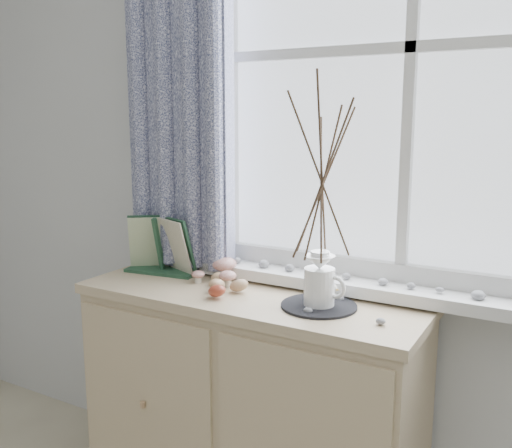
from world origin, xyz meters
name	(u,v)px	position (x,y,z in m)	size (l,w,h in m)	color
sideboard	(250,408)	(-0.15, 1.75, 0.43)	(1.20, 0.45, 0.85)	tan
botanical_book	(156,245)	(-0.57, 1.77, 0.96)	(0.32, 0.13, 0.23)	#21452F
toadstool_cluster	(222,268)	(-0.30, 1.81, 0.90)	(0.18, 0.15, 0.09)	silver
wooden_eggs	(223,285)	(-0.23, 1.71, 0.88)	(0.16, 0.17, 0.06)	tan
songbird_figurine	(320,292)	(0.10, 1.77, 0.89)	(0.14, 0.06, 0.07)	silver
crocheted_doily	(319,306)	(0.11, 1.73, 0.85)	(0.24, 0.24, 0.01)	black
twig_pitcher	(322,174)	(0.11, 1.73, 1.27)	(0.29, 0.29, 0.73)	white
sideboard_pebbles	(342,310)	(0.20, 1.71, 0.86)	(0.25, 0.19, 0.02)	#97979A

